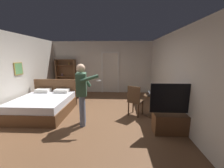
{
  "coord_description": "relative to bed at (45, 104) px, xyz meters",
  "views": [
    {
      "loc": [
        0.86,
        -3.97,
        1.9
      ],
      "look_at": [
        0.67,
        0.18,
        1.08
      ],
      "focal_mm": 22.49,
      "sensor_mm": 36.0,
      "label": 1
    }
  ],
  "objects": [
    {
      "name": "person_blue_shirt",
      "position": [
        1.49,
        -0.74,
        0.68
      ],
      "size": [
        0.72,
        0.58,
        1.7
      ],
      "color": "slate",
      "rests_on": "ground_plane"
    },
    {
      "name": "laptop",
      "position": [
        3.54,
        -0.17,
        0.45
      ],
      "size": [
        0.34,
        0.35,
        0.16
      ],
      "color": "black",
      "rests_on": "side_table"
    },
    {
      "name": "ground_plane",
      "position": [
        1.61,
        -0.44,
        -0.3
      ],
      "size": [
        7.4,
        7.4,
        0.0
      ],
      "primitive_type": "plane",
      "color": "brown"
    },
    {
      "name": "bookshelf",
      "position": [
        -0.26,
        2.76,
        0.65
      ],
      "size": [
        1.01,
        0.32,
        1.75
      ],
      "color": "brown",
      "rests_on": "ground_plane"
    },
    {
      "name": "bed",
      "position": [
        0.0,
        0.0,
        0.0
      ],
      "size": [
        1.64,
        1.95,
        1.02
      ],
      "color": "brown",
      "rests_on": "ground_plane"
    },
    {
      "name": "wall_back",
      "position": [
        1.61,
        2.98,
        1.02
      ],
      "size": [
        5.35,
        0.12,
        2.66
      ],
      "primitive_type": "cube",
      "color": "silver",
      "rests_on": "ground_plane"
    },
    {
      "name": "doorway_frame",
      "position": [
        2.04,
        2.9,
        0.92
      ],
      "size": [
        0.93,
        0.08,
        2.13
      ],
      "color": "white",
      "rests_on": "ground_plane"
    },
    {
      "name": "side_table",
      "position": [
        3.57,
        -0.13,
        0.16
      ],
      "size": [
        0.6,
        0.6,
        0.7
      ],
      "color": "#4C331E",
      "rests_on": "ground_plane"
    },
    {
      "name": "wall_left",
      "position": [
        -1.01,
        -0.44,
        1.02
      ],
      "size": [
        0.15,
        6.96,
        2.66
      ],
      "color": "silver",
      "rests_on": "ground_plane"
    },
    {
      "name": "suitcase_dark",
      "position": [
        0.33,
        1.77,
        -0.07
      ],
      "size": [
        0.59,
        0.37,
        0.47
      ],
      "primitive_type": "cube",
      "rotation": [
        0.0,
        0.0,
        0.11
      ],
      "color": "#4C1919",
      "rests_on": "ground_plane"
    },
    {
      "name": "tv_flatscreen",
      "position": [
        3.86,
        -1.1,
        0.08
      ],
      "size": [
        1.24,
        0.4,
        1.27
      ],
      "color": "brown",
      "rests_on": "ground_plane"
    },
    {
      "name": "bottle_on_table",
      "position": [
        3.71,
        -0.21,
        0.52
      ],
      "size": [
        0.06,
        0.06,
        0.3
      ],
      "color": "#222E14",
      "rests_on": "side_table"
    },
    {
      "name": "wall_right",
      "position": [
        4.22,
        -0.44,
        1.02
      ],
      "size": [
        0.12,
        6.96,
        2.66
      ],
      "primitive_type": "cube",
      "color": "silver",
      "rests_on": "ground_plane"
    },
    {
      "name": "wooden_chair",
      "position": [
        3.0,
        -0.09,
        0.24
      ],
      "size": [
        0.58,
        0.58,
        0.99
      ],
      "color": "#4C331E",
      "rests_on": "ground_plane"
    },
    {
      "name": "suitcase_small",
      "position": [
        0.32,
        2.15,
        -0.15
      ],
      "size": [
        0.5,
        0.32,
        0.3
      ],
      "primitive_type": "cube",
      "rotation": [
        0.0,
        0.0,
        -0.05
      ],
      "color": "#1E2D38",
      "rests_on": "ground_plane"
    }
  ]
}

